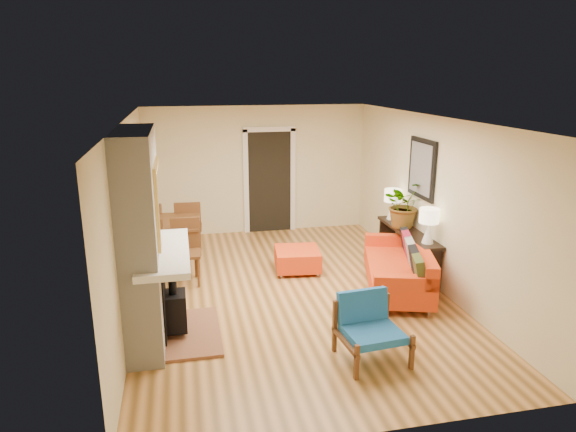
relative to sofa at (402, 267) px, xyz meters
name	(u,v)px	position (x,y,z in m)	size (l,w,h in m)	color
room_shell	(292,177)	(-1.10, 2.84, 0.89)	(6.50, 6.50, 6.50)	tan
fireplace	(145,244)	(-3.70, -0.79, 0.89)	(1.09, 1.68, 2.60)	white
sofa	(402,267)	(0.00, 0.00, 0.00)	(1.41, 2.18, 0.80)	silver
ottoman	(297,258)	(-1.40, 1.07, -0.14)	(0.80, 0.80, 0.37)	silver
blue_chair	(369,324)	(-1.20, -1.74, 0.06)	(0.79, 0.77, 0.75)	brown
dining_table	(182,230)	(-3.27, 1.61, 0.32)	(0.87, 1.91, 1.02)	brown
console_table	(408,239)	(0.37, 0.63, 0.23)	(0.34, 1.85, 0.72)	black
lamp_near	(429,222)	(0.37, -0.03, 0.71)	(0.30, 0.30, 0.54)	white
lamp_far	(393,200)	(0.37, 1.33, 0.71)	(0.30, 0.30, 0.54)	white
houseplant	(404,204)	(0.36, 0.83, 0.77)	(0.72, 0.62, 0.79)	#1E5919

